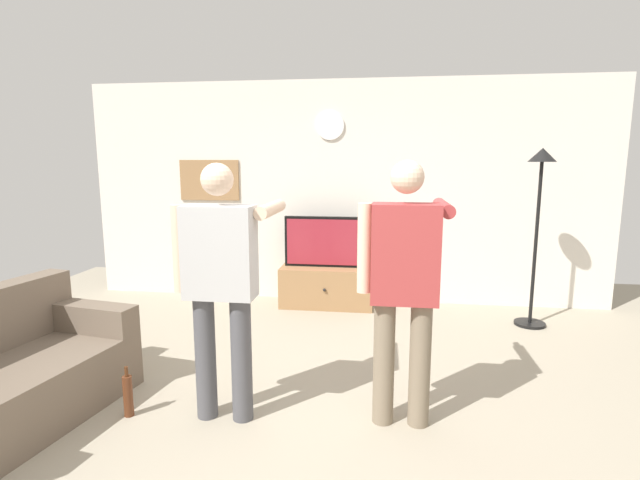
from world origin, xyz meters
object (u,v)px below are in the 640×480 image
television (327,242)px  side_couch (3,378)px  framed_picture (210,180)px  person_standing_nearer_couch (404,279)px  tv_stand (327,287)px  person_standing_nearer_lamp (221,276)px  floor_lamp (539,200)px  wall_clock (330,126)px  beverage_bottle (128,395)px

television → side_couch: size_ratio=0.61×
framed_picture → person_standing_nearer_couch: 3.67m
tv_stand → framed_picture: size_ratio=1.45×
tv_stand → person_standing_nearer_lamp: size_ratio=0.64×
tv_stand → floor_lamp: bearing=-9.3°
wall_clock → television: bearing=-90.0°
floor_lamp → person_standing_nearer_couch: floor_lamp is taller
framed_picture → side_couch: framed_picture is taller
framed_picture → person_standing_nearer_lamp: size_ratio=0.44×
wall_clock → floor_lamp: size_ratio=0.18×
television → wall_clock: bearing=90.0°
wall_clock → person_standing_nearer_couch: size_ratio=0.19×
wall_clock → floor_lamp: bearing=-16.3°
person_standing_nearer_lamp → side_couch: bearing=-168.8°
wall_clock → side_couch: 4.08m
framed_picture → person_standing_nearer_couch: size_ratio=0.44×
side_couch → beverage_bottle: bearing=14.5°
wall_clock → beverage_bottle: wall_clock is taller
person_standing_nearer_couch → side_couch: (-2.62, -0.38, -0.68)m
floor_lamp → beverage_bottle: 4.20m
wall_clock → person_standing_nearer_lamp: size_ratio=0.19×
side_couch → beverage_bottle: side_couch is taller
tv_stand → person_standing_nearer_lamp: 2.72m
television → tv_stand: bearing=-90.0°
television → framed_picture: 1.71m
side_couch → beverage_bottle: 0.80m
wall_clock → person_standing_nearer_lamp: wall_clock is taller
tv_stand → person_standing_nearer_lamp: bearing=-98.5°
person_standing_nearer_couch → side_couch: person_standing_nearer_couch is taller
person_standing_nearer_lamp → person_standing_nearer_couch: size_ratio=0.99×
side_couch → wall_clock: bearing=60.1°
person_standing_nearer_couch → person_standing_nearer_lamp: bearing=-175.5°
person_standing_nearer_lamp → person_standing_nearer_couch: (1.19, 0.09, 0.00)m
wall_clock → beverage_bottle: (-1.05, -2.96, -2.01)m
tv_stand → television: 0.55m
person_standing_nearer_couch → side_couch: 2.73m
wall_clock → framed_picture: (-1.53, 0.00, -0.66)m
tv_stand → beverage_bottle: size_ratio=3.09×
side_couch → beverage_bottle: size_ratio=4.69×
television → side_couch: television is taller
tv_stand → television: bearing=90.0°
television → person_standing_nearer_lamp: 2.67m
television → beverage_bottle: (-1.05, -2.72, -0.63)m
beverage_bottle → floor_lamp: bearing=34.9°
beverage_bottle → side_couch: bearing=-165.5°
person_standing_nearer_couch → tv_stand: bearing=107.9°
floor_lamp → person_standing_nearer_couch: 2.59m
television → floor_lamp: floor_lamp is taller
television → wall_clock: 1.39m
floor_lamp → person_standing_nearer_lamp: size_ratio=1.08×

